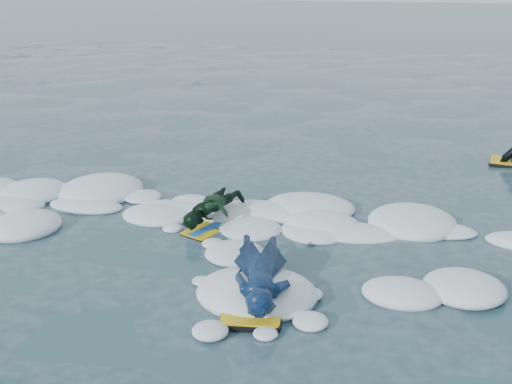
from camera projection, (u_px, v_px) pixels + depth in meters
ground at (219, 268)px, 7.40m from camera, size 120.00×120.00×0.00m
foam_band at (244, 234)px, 8.34m from camera, size 12.00×3.10×0.30m
prone_woman_unit at (260, 276)px, 6.72m from camera, size 1.00×1.75×0.43m
prone_child_unit at (213, 212)px, 8.50m from camera, size 0.81×1.22×0.43m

